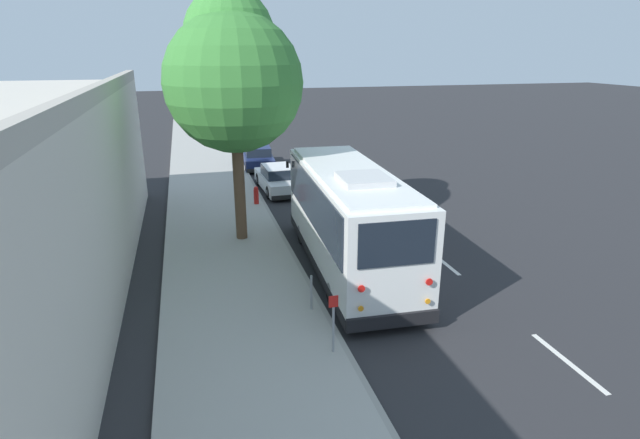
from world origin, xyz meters
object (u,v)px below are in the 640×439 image
(parked_sedan_navy, at_px, (258,157))
(street_tree, at_px, (233,73))
(sign_post_near, at_px, (333,323))
(sign_post_far, at_px, (311,293))
(shuttle_bus, at_px, (349,214))
(fire_hydrant, at_px, (256,195))
(parked_sedan_white, at_px, (278,179))

(parked_sedan_navy, xyz_separation_m, street_tree, (-12.14, 2.42, 5.45))
(street_tree, xyz_separation_m, sign_post_near, (-8.11, -1.17, -5.15))
(sign_post_far, bearing_deg, parked_sedan_navy, -3.93)
(shuttle_bus, relative_size, sign_post_near, 6.06)
(street_tree, xyz_separation_m, fire_hydrant, (4.02, -1.14, -5.48))
(parked_sedan_white, bearing_deg, fire_hydrant, 146.81)
(parked_sedan_navy, distance_m, sign_post_far, 18.24)
(parked_sedan_white, distance_m, sign_post_near, 14.63)
(parked_sedan_white, relative_size, street_tree, 0.51)
(fire_hydrant, bearing_deg, street_tree, 164.19)
(street_tree, height_order, fire_hydrant, street_tree)
(parked_sedan_navy, bearing_deg, sign_post_near, -179.37)
(parked_sedan_navy, relative_size, street_tree, 0.51)
(sign_post_near, relative_size, sign_post_far, 1.44)
(parked_sedan_navy, height_order, sign_post_far, parked_sedan_navy)
(street_tree, relative_size, fire_hydrant, 10.66)
(parked_sedan_white, relative_size, fire_hydrant, 5.48)
(parked_sedan_navy, height_order, sign_post_near, sign_post_near)
(parked_sedan_white, bearing_deg, sign_post_near, 172.27)
(parked_sedan_navy, xyz_separation_m, sign_post_far, (-18.20, 1.25, 0.06))
(street_tree, bearing_deg, sign_post_far, -169.06)
(shuttle_bus, xyz_separation_m, sign_post_far, (-2.64, 1.90, -1.19))
(fire_hydrant, bearing_deg, sign_post_near, -179.84)
(parked_sedan_navy, bearing_deg, fire_hydrant, 175.16)
(parked_sedan_navy, distance_m, street_tree, 13.52)
(parked_sedan_white, relative_size, sign_post_far, 4.44)
(parked_sedan_white, xyz_separation_m, street_tree, (-6.45, 2.60, 5.44))
(parked_sedan_white, height_order, street_tree, street_tree)
(street_tree, bearing_deg, fire_hydrant, -15.81)
(parked_sedan_navy, height_order, street_tree, street_tree)
(street_tree, bearing_deg, sign_post_near, -171.78)
(parked_sedan_white, distance_m, sign_post_far, 12.59)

